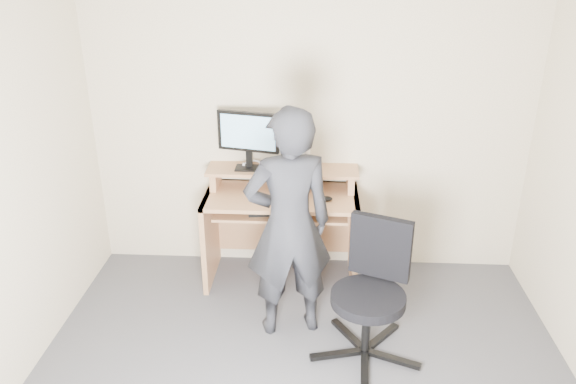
# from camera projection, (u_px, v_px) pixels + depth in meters

# --- Properties ---
(back_wall) EXTENTS (3.50, 0.02, 2.50)m
(back_wall) POSITION_uv_depth(u_px,v_px,m) (309.00, 122.00, 4.43)
(back_wall) COLOR beige
(back_wall) RESTS_ON ground
(desk) EXTENTS (1.20, 0.60, 0.91)m
(desk) POSITION_uv_depth(u_px,v_px,m) (282.00, 214.00, 4.52)
(desk) COLOR tan
(desk) RESTS_ON ground
(monitor) EXTENTS (0.48, 0.15, 0.47)m
(monitor) POSITION_uv_depth(u_px,v_px,m) (248.00, 135.00, 4.32)
(monitor) COLOR black
(monitor) RESTS_ON desk
(external_drive) EXTENTS (0.09, 0.14, 0.20)m
(external_drive) POSITION_uv_depth(u_px,v_px,m) (286.00, 156.00, 4.43)
(external_drive) COLOR black
(external_drive) RESTS_ON desk
(travel_mug) EXTENTS (0.08, 0.08, 0.18)m
(travel_mug) POSITION_uv_depth(u_px,v_px,m) (305.00, 158.00, 4.42)
(travel_mug) COLOR silver
(travel_mug) RESTS_ON desk
(smartphone) EXTENTS (0.10, 0.14, 0.01)m
(smartphone) POSITION_uv_depth(u_px,v_px,m) (303.00, 169.00, 4.42)
(smartphone) COLOR black
(smartphone) RESTS_ON desk
(charger) EXTENTS (0.05, 0.04, 0.03)m
(charger) POSITION_uv_depth(u_px,v_px,m) (267.00, 171.00, 4.35)
(charger) COLOR black
(charger) RESTS_ON desk
(headphones) EXTENTS (0.18, 0.17, 0.06)m
(headphones) POSITION_uv_depth(u_px,v_px,m) (253.00, 166.00, 4.48)
(headphones) COLOR silver
(headphones) RESTS_ON desk
(keyboard) EXTENTS (0.48, 0.24, 0.03)m
(keyboard) POSITION_uv_depth(u_px,v_px,m) (278.00, 209.00, 4.32)
(keyboard) COLOR black
(keyboard) RESTS_ON desk
(mouse) EXTENTS (0.11, 0.08, 0.04)m
(mouse) POSITION_uv_depth(u_px,v_px,m) (326.00, 199.00, 4.25)
(mouse) COLOR black
(mouse) RESTS_ON desk
(office_chair) EXTENTS (0.73, 0.71, 0.92)m
(office_chair) POSITION_uv_depth(u_px,v_px,m) (372.00, 287.00, 3.64)
(office_chair) COLOR black
(office_chair) RESTS_ON ground
(person) EXTENTS (0.68, 0.53, 1.64)m
(person) POSITION_uv_depth(u_px,v_px,m) (289.00, 225.00, 3.74)
(person) COLOR black
(person) RESTS_ON ground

